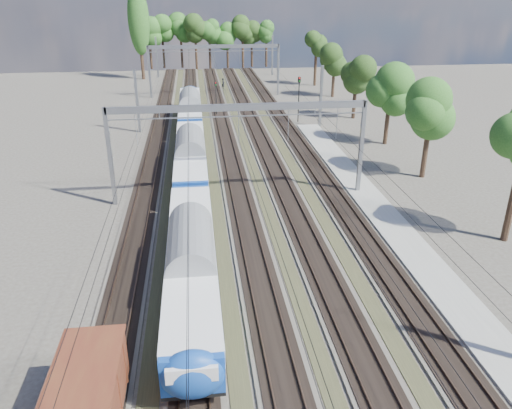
{
  "coord_description": "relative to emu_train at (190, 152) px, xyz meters",
  "views": [
    {
      "loc": [
        -3.77,
        -13.4,
        18.5
      ],
      "look_at": [
        0.57,
        22.03,
        2.8
      ],
      "focal_mm": 35.0,
      "sensor_mm": 36.0,
      "label": 1
    }
  ],
  "objects": [
    {
      "name": "track_bed",
      "position": [
        4.5,
        8.53,
        -2.59
      ],
      "size": [
        21.0,
        130.0,
        0.34
      ],
      "color": "#47423A",
      "rests_on": "ground"
    },
    {
      "name": "catenary",
      "position": [
        4.83,
        16.21,
        3.72
      ],
      "size": [
        25.65,
        130.0,
        9.0
      ],
      "color": "gray",
      "rests_on": "ground"
    },
    {
      "name": "platform",
      "position": [
        16.5,
        -16.47,
        -2.53
      ],
      "size": [
        3.0,
        70.0,
        0.3
      ],
      "primitive_type": "cube",
      "color": "gray",
      "rests_on": "ground"
    },
    {
      "name": "tree_belt",
      "position": [
        9.58,
        62.81,
        5.44
      ],
      "size": [
        38.99,
        100.87,
        12.09
      ],
      "color": "black",
      "rests_on": "ground"
    },
    {
      "name": "emu_train",
      "position": [
        0.0,
        0.0,
        0.0
      ],
      "size": [
        3.12,
        65.94,
        4.56
      ],
      "color": "black",
      "rests_on": "ground"
    },
    {
      "name": "poplar",
      "position": [
        -10.0,
        61.53,
        9.2
      ],
      "size": [
        4.4,
        4.4,
        19.04
      ],
      "color": "black",
      "rests_on": "ground"
    },
    {
      "name": "worker",
      "position": [
        6.38,
        48.67,
        -1.69
      ],
      "size": [
        0.48,
        0.73,
        2.0
      ],
      "primitive_type": "imported",
      "rotation": [
        0.0,
        0.0,
        1.57
      ],
      "color": "black",
      "rests_on": "ground"
    },
    {
      "name": "signal_far",
      "position": [
        15.75,
        21.46,
        1.45
      ],
      "size": [
        0.46,
        0.42,
        6.53
      ],
      "rotation": [
        0.0,
        0.0,
        -0.28
      ],
      "color": "black",
      "rests_on": "ground"
    },
    {
      "name": "signal_near",
      "position": [
        3.96,
        26.73,
        0.58
      ],
      "size": [
        0.37,
        0.34,
        5.16
      ],
      "rotation": [
        0.0,
        0.0,
        0.38
      ],
      "color": "black",
      "rests_on": "ground"
    }
  ]
}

